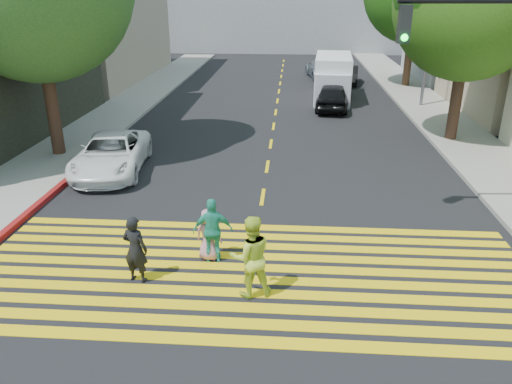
# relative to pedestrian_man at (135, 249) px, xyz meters

# --- Properties ---
(ground) EXTENTS (120.00, 120.00, 0.00)m
(ground) POSITION_rel_pedestrian_man_xyz_m (2.59, -0.80, -0.81)
(ground) COLOR black
(sidewalk_left) EXTENTS (3.00, 40.00, 0.15)m
(sidewalk_left) POSITION_rel_pedestrian_man_xyz_m (-5.91, 21.20, -0.74)
(sidewalk_left) COLOR gray
(sidewalk_left) RESTS_ON ground
(sidewalk_right) EXTENTS (3.00, 60.00, 0.15)m
(sidewalk_right) POSITION_rel_pedestrian_man_xyz_m (11.09, 14.20, -0.74)
(sidewalk_right) COLOR gray
(sidewalk_right) RESTS_ON ground
(curb_red) EXTENTS (0.20, 8.00, 0.16)m
(curb_red) POSITION_rel_pedestrian_man_xyz_m (-4.31, 5.20, -0.73)
(curb_red) COLOR maroon
(curb_red) RESTS_ON ground
(crosswalk) EXTENTS (13.40, 5.30, 0.01)m
(crosswalk) POSITION_rel_pedestrian_man_xyz_m (2.59, 0.47, -0.81)
(crosswalk) COLOR yellow
(crosswalk) RESTS_ON ground
(lane_line) EXTENTS (0.12, 34.40, 0.01)m
(lane_line) POSITION_rel_pedestrian_man_xyz_m (2.59, 21.70, -0.81)
(lane_line) COLOR yellow
(lane_line) RESTS_ON ground
(building_left_tan) EXTENTS (12.00, 16.00, 10.00)m
(building_left_tan) POSITION_rel_pedestrian_man_xyz_m (-13.41, 27.20, 4.19)
(building_left_tan) COLOR tan
(building_left_tan) RESTS_ON ground
(building_right_grey) EXTENTS (10.00, 10.00, 10.00)m
(building_right_grey) POSITION_rel_pedestrian_man_xyz_m (17.59, 29.20, 4.19)
(building_right_grey) COLOR gray
(building_right_grey) RESTS_ON ground
(pedestrian_man) EXTENTS (0.67, 0.52, 1.63)m
(pedestrian_man) POSITION_rel_pedestrian_man_xyz_m (0.00, 0.00, 0.00)
(pedestrian_man) COLOR black
(pedestrian_man) RESTS_ON ground
(pedestrian_woman) EXTENTS (1.08, 0.94, 1.90)m
(pedestrian_woman) POSITION_rel_pedestrian_man_xyz_m (2.67, -0.38, 0.13)
(pedestrian_woman) COLOR #CCE43E
(pedestrian_woman) RESTS_ON ground
(pedestrian_child) EXTENTS (0.74, 0.58, 1.35)m
(pedestrian_child) POSITION_rel_pedestrian_man_xyz_m (1.49, 1.12, -0.14)
(pedestrian_child) COLOR #C28196
(pedestrian_child) RESTS_ON ground
(pedestrian_extra) EXTENTS (1.02, 0.54, 1.66)m
(pedestrian_extra) POSITION_rel_pedestrian_man_xyz_m (1.62, 1.04, 0.01)
(pedestrian_extra) COLOR teal
(pedestrian_extra) RESTS_ON ground
(white_sedan) EXTENTS (2.82, 5.16, 1.37)m
(white_sedan) POSITION_rel_pedestrian_man_xyz_m (-3.09, 7.23, -0.13)
(white_sedan) COLOR white
(white_sedan) RESTS_ON ground
(dark_car_near) EXTENTS (2.15, 4.48, 1.48)m
(dark_car_near) POSITION_rel_pedestrian_man_xyz_m (5.70, 18.12, -0.08)
(dark_car_near) COLOR black
(dark_car_near) RESTS_ON ground
(silver_car) EXTENTS (2.71, 5.26, 1.46)m
(silver_car) POSITION_rel_pedestrian_man_xyz_m (5.71, 28.67, -0.08)
(silver_car) COLOR #85919F
(silver_car) RESTS_ON ground
(dark_car_parked) EXTENTS (1.74, 3.90, 1.24)m
(dark_car_parked) POSITION_rel_pedestrian_man_xyz_m (7.40, 26.44, -0.19)
(dark_car_parked) COLOR black
(dark_car_parked) RESTS_ON ground
(white_van) EXTENTS (2.42, 5.63, 2.60)m
(white_van) POSITION_rel_pedestrian_man_xyz_m (5.88, 20.82, 0.42)
(white_van) COLOR white
(white_van) RESTS_ON ground
(traffic_signal) EXTENTS (4.40, 0.59, 6.46)m
(traffic_signal) POSITION_rel_pedestrian_man_xyz_m (9.05, 3.53, 3.37)
(traffic_signal) COLOR #303138
(traffic_signal) RESTS_ON ground
(street_lamp) EXTENTS (2.14, 0.56, 9.48)m
(street_lamp) POSITION_rel_pedestrian_man_xyz_m (10.60, 19.03, 4.63)
(street_lamp) COLOR slate
(street_lamp) RESTS_ON ground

